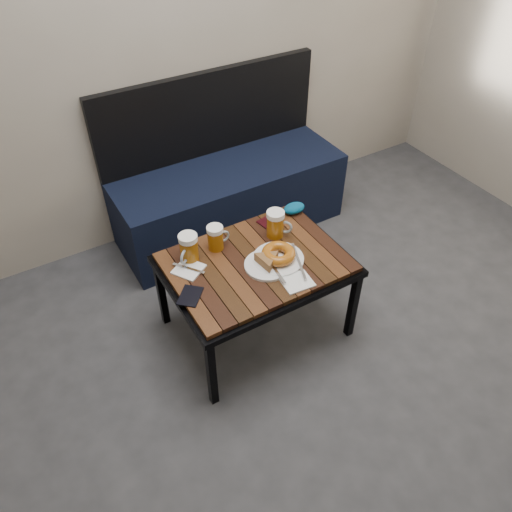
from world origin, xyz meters
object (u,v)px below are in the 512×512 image
bench (228,191)px  knit_pouch (294,208)px  beer_mug_left (189,248)px  passport_navy (190,296)px  beer_mug_centre (216,238)px  passport_burgundy (270,224)px  cafe_table (256,267)px  plate_pie (267,262)px  beer_mug_right (276,224)px  plate_bagel (278,256)px

bench → knit_pouch: bench is taller
beer_mug_left → passport_navy: 0.25m
bench → beer_mug_centre: bench is taller
bench → passport_burgundy: bearing=-97.9°
cafe_table → plate_pie: size_ratio=3.97×
beer_mug_left → knit_pouch: (0.62, 0.06, -0.05)m
cafe_table → beer_mug_centre: bearing=123.6°
passport_navy → beer_mug_right: bearing=59.8°
cafe_table → knit_pouch: knit_pouch is taller
cafe_table → plate_bagel: plate_bagel is taller
beer_mug_right → knit_pouch: size_ratio=1.20×
knit_pouch → passport_navy: bearing=-159.2°
plate_pie → plate_bagel: bearing=6.8°
bench → plate_bagel: (-0.20, -0.88, 0.23)m
beer_mug_left → plate_bagel: (0.35, -0.21, -0.04)m
beer_mug_left → beer_mug_centre: bearing=145.0°
beer_mug_left → passport_burgundy: 0.47m
plate_pie → passport_burgundy: 0.31m
bench → plate_bagel: 0.93m
passport_burgundy → knit_pouch: 0.16m
knit_pouch → cafe_table: bearing=-148.4°
bench → cafe_table: size_ratio=1.67×
passport_navy → knit_pouch: size_ratio=1.03×
beer_mug_left → plate_pie: size_ratio=0.67×
passport_burgundy → knit_pouch: knit_pouch is taller
plate_pie → knit_pouch: plate_pie is taller
plate_pie → passport_navy: plate_pie is taller
cafe_table → passport_burgundy: size_ratio=7.09×
beer_mug_right → passport_navy: 0.56m
beer_mug_centre → plate_pie: 0.28m
beer_mug_left → plate_pie: bearing=102.4°
bench → plate_pie: (-0.26, -0.88, 0.22)m
cafe_table → passport_navy: 0.37m
knit_pouch → beer_mug_right: bearing=-148.8°
cafe_table → beer_mug_right: beer_mug_right is taller
plate_bagel → plate_pie: bearing=-173.2°
bench → passport_navy: bench is taller
cafe_table → beer_mug_right: bearing=32.0°
beer_mug_left → cafe_table: bearing=108.4°
passport_navy → bench: bearing=96.5°
beer_mug_centre → beer_mug_right: 0.30m
plate_pie → cafe_table: bearing=112.3°
beer_mug_centre → knit_pouch: (0.48, 0.05, -0.04)m
plate_bagel → passport_navy: plate_bagel is taller
cafe_table → beer_mug_centre: size_ratio=6.68×
bench → beer_mug_left: bench is taller
bench → plate_pie: size_ratio=6.61×
bench → passport_navy: (-0.65, -0.88, 0.20)m
passport_burgundy → beer_mug_left: bearing=173.8°
plate_bagel → passport_navy: 0.45m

